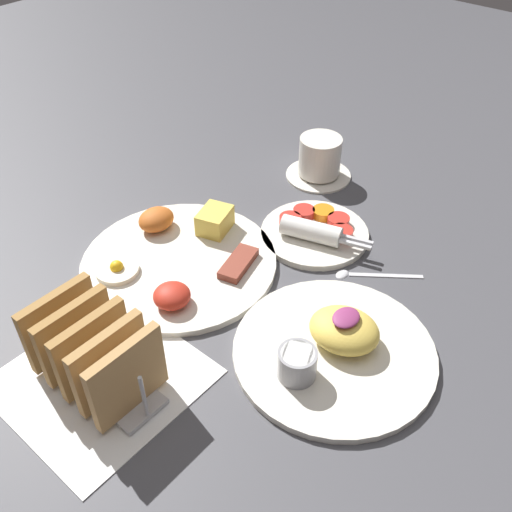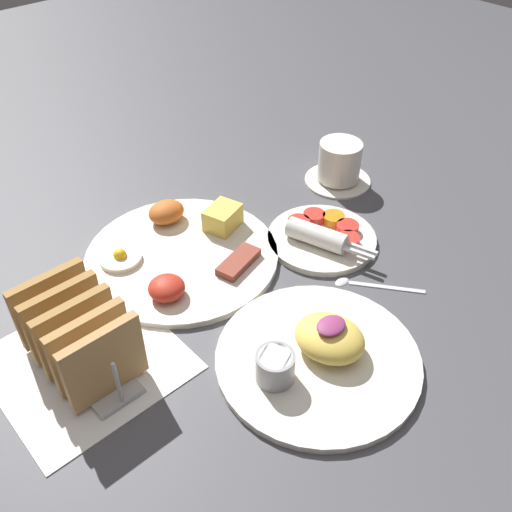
{
  "view_description": "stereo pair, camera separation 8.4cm",
  "coord_description": "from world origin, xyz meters",
  "views": [
    {
      "loc": [
        -0.43,
        -0.37,
        0.57
      ],
      "look_at": [
        0.06,
        0.05,
        0.03
      ],
      "focal_mm": 40.0,
      "sensor_mm": 36.0,
      "label": 1
    },
    {
      "loc": [
        -0.37,
        -0.43,
        0.57
      ],
      "look_at": [
        0.06,
        0.05,
        0.03
      ],
      "focal_mm": 40.0,
      "sensor_mm": 36.0,
      "label": 2
    }
  ],
  "objects": [
    {
      "name": "ground_plane",
      "position": [
        0.0,
        0.0,
        0.0
      ],
      "size": [
        3.0,
        3.0,
        0.0
      ],
      "primitive_type": "plane",
      "color": "#47474C"
    },
    {
      "name": "napkin_flat",
      "position": [
        -0.22,
        0.06,
        0.0
      ],
      "size": [
        0.22,
        0.22,
        0.0
      ],
      "color": "white",
      "rests_on": "ground_plane"
    },
    {
      "name": "plate_breakfast",
      "position": [
        -0.0,
        0.15,
        0.01
      ],
      "size": [
        0.3,
        0.3,
        0.05
      ],
      "color": "silver",
      "rests_on": "ground_plane"
    },
    {
      "name": "plate_condiments",
      "position": [
        0.18,
        0.03,
        0.01
      ],
      "size": [
        0.17,
        0.19,
        0.04
      ],
      "color": "silver",
      "rests_on": "ground_plane"
    },
    {
      "name": "plate_foreground",
      "position": [
        -0.0,
        -0.13,
        0.01
      ],
      "size": [
        0.26,
        0.26,
        0.06
      ],
      "color": "silver",
      "rests_on": "ground_plane"
    },
    {
      "name": "toast_rack",
      "position": [
        -0.22,
        0.06,
        0.05
      ],
      "size": [
        0.1,
        0.18,
        0.1
      ],
      "color": "#B7B7BC",
      "rests_on": "ground_plane"
    },
    {
      "name": "coffee_cup",
      "position": [
        0.33,
        0.13,
        0.04
      ],
      "size": [
        0.12,
        0.12,
        0.08
      ],
      "color": "silver",
      "rests_on": "ground_plane"
    },
    {
      "name": "teaspoon",
      "position": [
        0.15,
        -0.08,
        0.0
      ],
      "size": [
        0.09,
        0.11,
        0.01
      ],
      "color": "silver",
      "rests_on": "ground_plane"
    }
  ]
}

